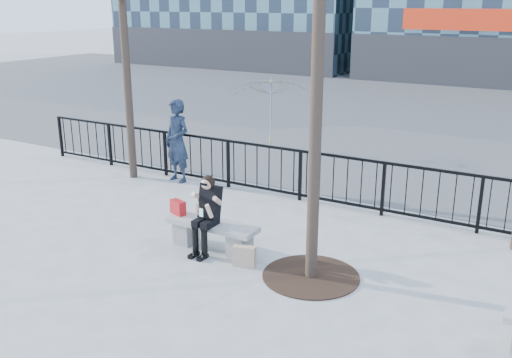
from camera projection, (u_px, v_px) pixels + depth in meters
The scene contains 10 objects.
ground at pixel (213, 249), 9.77m from camera, with size 120.00×120.00×0.00m, color gray.
street_surface at pixel (430, 110), 22.16m from camera, with size 60.00×23.00×0.01m, color #474747.
railing at pixel (292, 174), 12.08m from camera, with size 14.00×0.06×1.10m.
tree_grate at pixel (311, 276), 8.78m from camera, with size 1.50×1.50×0.02m, color black.
bench_main at pixel (212, 232), 9.68m from camera, with size 1.65×0.46×0.49m.
seated_woman at pixel (206, 215), 9.44m from camera, with size 0.50×0.64×1.34m.
handbag at pixel (178, 207), 9.95m from camera, with size 0.30×0.14×0.25m, color #B41617.
shopping_bag at pixel (244, 256), 9.08m from camera, with size 0.36×0.13×0.34m, color beige.
standing_man at pixel (177, 141), 13.17m from camera, with size 0.71×0.46×1.93m, color black.
vendor_umbrella at pixel (269, 114), 16.06m from camera, with size 2.23×2.27×2.04m, color yellow.
Camera 1 is at (5.14, -7.38, 4.07)m, focal length 40.00 mm.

